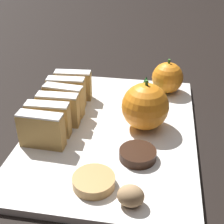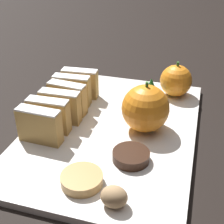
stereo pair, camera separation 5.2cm
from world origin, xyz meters
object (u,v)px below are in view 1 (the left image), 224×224
Objects in this scene: orange_far at (167,78)px; chocolate_cookie at (138,154)px; walnut at (131,196)px; orange_near at (145,106)px.

orange_far is 0.23m from chocolate_cookie.
walnut is 0.62× the size of chocolate_cookie.
orange_near is 1.22× the size of orange_far.
chocolate_cookie is (-0.00, 0.09, -0.01)m from walnut.
orange_near is 0.15m from orange_far.
orange_far is at bearing 83.29° from walnut.
orange_near is at bearing 88.41° from chocolate_cookie.
orange_far reaches higher than walnut.
orange_near is 2.57× the size of walnut.
orange_far is at bearing 75.96° from orange_near.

